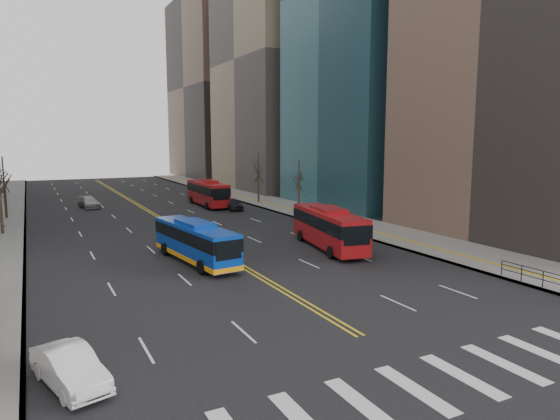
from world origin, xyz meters
The scene contains 14 objects.
ground centered at (0.00, 0.00, 0.00)m, with size 220.00×220.00×0.00m, color black.
sidewalk_right centered at (17.50, 45.00, 0.07)m, with size 7.00×130.00×0.15m, color gray.
crosswalk centered at (0.00, 0.00, 0.01)m, with size 26.70×4.00×0.01m.
centerline centered at (0.00, 55.00, 0.01)m, with size 0.55×100.00×0.01m.
office_towers centered at (0.12, 68.51, 23.92)m, with size 83.00×134.00×58.00m.
pedestrian_railing centered at (14.30, 6.00, 0.82)m, with size 0.06×6.06×1.02m.
street_trees centered at (-7.18, 34.55, 4.87)m, with size 35.20×47.20×7.60m.
blue_bus centered at (-2.63, 22.22, 1.64)m, with size 3.54×10.81×3.12m.
red_bus_near centered at (8.80, 21.78, 1.94)m, with size 4.37×11.21×3.48m.
red_bus_far centered at (8.41, 52.17, 1.98)m, with size 2.96×11.29×3.57m.
car_white centered at (-12.50, 6.00, 0.73)m, with size 1.54×4.42×1.45m, color silver.
car_dark_mid centered at (10.00, 46.90, 0.76)m, with size 1.79×4.46×1.52m, color black.
car_silver centered at (-6.42, 57.34, 0.73)m, with size 2.05×5.04×1.46m, color gray.
car_dark_far centered at (10.02, 62.45, 0.53)m, with size 1.75×3.80×1.06m, color black.
Camera 1 is at (-13.40, -13.15, 9.15)m, focal length 32.00 mm.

